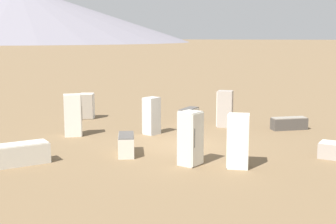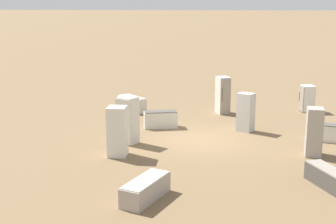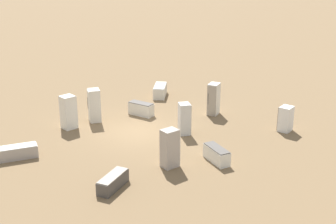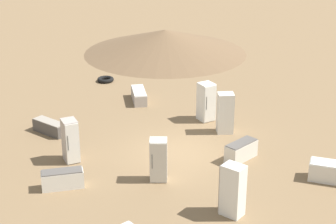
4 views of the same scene
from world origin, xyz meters
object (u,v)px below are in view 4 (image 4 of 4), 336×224
discarded_fridge_0 (70,141)px  discarded_fridge_7 (158,160)px  discarded_fridge_6 (50,127)px  discarded_fridge_9 (333,172)px  discarded_fridge_1 (241,151)px  discarded_fridge_2 (225,113)px  discarded_fridge_5 (206,102)px  discarded_fridge_8 (139,96)px  scrap_tire (106,79)px  discarded_fridge_3 (232,190)px  discarded_fridge_10 (63,179)px

discarded_fridge_0 → discarded_fridge_7: size_ratio=1.06×
discarded_fridge_6 → discarded_fridge_9: (8.50, -9.53, 0.08)m
discarded_fridge_1 → discarded_fridge_7: discarded_fridge_7 is taller
discarded_fridge_2 → discarded_fridge_5: discarded_fridge_2 is taller
discarded_fridge_2 → discarded_fridge_5: size_ratio=1.02×
discarded_fridge_2 → discarded_fridge_8: (-1.87, 5.50, -0.65)m
discarded_fridge_2 → discarded_fridge_6: bearing=177.0°
discarded_fridge_5 → discarded_fridge_9: size_ratio=1.02×
discarded_fridge_1 → discarded_fridge_7: size_ratio=0.95×
discarded_fridge_7 → scrap_tire: discarded_fridge_7 is taller
discarded_fridge_2 → discarded_fridge_6: discarded_fridge_2 is taller
discarded_fridge_3 → discarded_fridge_2: bearing=34.6°
discarded_fridge_6 → discarded_fridge_10: discarded_fridge_10 is taller
discarded_fridge_2 → discarded_fridge_9: bearing=-54.8°
discarded_fridge_6 → discarded_fridge_7: discarded_fridge_7 is taller
discarded_fridge_9 → discarded_fridge_10: discarded_fridge_9 is taller
discarded_fridge_5 → discarded_fridge_9: bearing=96.9°
discarded_fridge_8 → discarded_fridge_0: bearing=61.1°
discarded_fridge_3 → discarded_fridge_5: discarded_fridge_3 is taller
discarded_fridge_3 → scrap_tire: 15.49m
discarded_fridge_3 → scrap_tire: (1.35, 15.40, -0.85)m
discarded_fridge_1 → discarded_fridge_2: size_ratio=0.85×
discarded_fridge_2 → discarded_fridge_10: bearing=-146.0°
discarded_fridge_7 → discarded_fridge_8: discarded_fridge_7 is taller
discarded_fridge_6 → scrap_tire: (5.02, 5.69, -0.19)m
discarded_fridge_2 → discarded_fridge_6: size_ratio=1.05×
discarded_fridge_0 → discarded_fridge_10: bearing=65.9°
scrap_tire → discarded_fridge_8: bearing=-84.0°
discarded_fridge_6 → discarded_fridge_10: bearing=53.7°
discarded_fridge_0 → scrap_tire: bearing=-116.8°
discarded_fridge_5 → discarded_fridge_7: 6.44m
discarded_fridge_9 → discarded_fridge_1: bearing=-100.7°
discarded_fridge_1 → discarded_fridge_10: 7.49m
scrap_tire → discarded_fridge_9: bearing=-77.1°
discarded_fridge_3 → discarded_fridge_6: bearing=86.1°
discarded_fridge_2 → discarded_fridge_8: 5.85m
discarded_fridge_0 → discarded_fridge_3: (3.66, -6.56, 0.05)m
discarded_fridge_3 → scrap_tire: discarded_fridge_3 is taller
discarded_fridge_7 → discarded_fridge_8: (2.92, 8.17, -0.56)m
discarded_fridge_0 → discarded_fridge_9: (8.50, -6.38, -0.54)m
discarded_fridge_5 → discarded_fridge_10: discarded_fridge_5 is taller
discarded_fridge_2 → discarded_fridge_3: bearing=-97.3°
discarded_fridge_1 → discarded_fridge_6: size_ratio=0.90×
discarded_fridge_3 → discarded_fridge_6: 10.40m
discarded_fridge_0 → discarded_fridge_6: 3.22m
discarded_fridge_2 → discarded_fridge_9: (1.22, -5.89, -0.58)m
discarded_fridge_6 → discarded_fridge_7: (2.50, -6.32, 0.56)m
discarded_fridge_8 → discarded_fridge_7: bearing=88.7°
discarded_fridge_6 → discarded_fridge_7: bearing=86.4°
discarded_fridge_2 → discarded_fridge_3: same height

